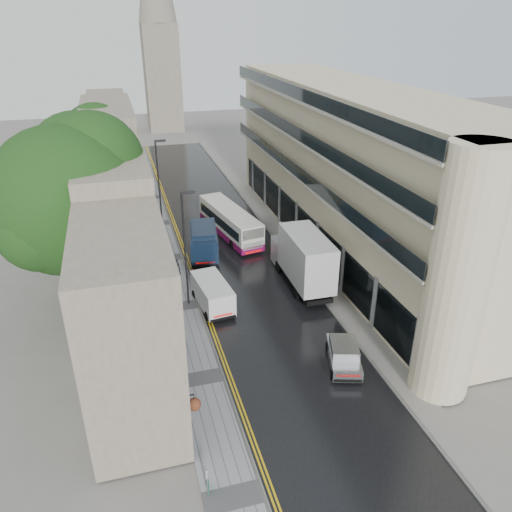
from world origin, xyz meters
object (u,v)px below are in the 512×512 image
white_lorry (297,272)px  pedestrian (176,270)px  estate_sign (207,483)px  silver_hatchback (333,368)px  lamp_post_near (185,250)px  lamp_post_far (159,188)px  tree_far (82,178)px  tree_near (70,225)px  white_van (207,307)px  navy_van (192,250)px  cream_bus (232,235)px

white_lorry → pedestrian: bearing=149.9°
pedestrian → estate_sign: size_ratio=2.11×
silver_hatchback → lamp_post_near: bearing=140.1°
white_lorry → pedestrian: (-8.25, 4.94, -1.15)m
lamp_post_near → lamp_post_far: bearing=98.6°
tree_far → pedestrian: tree_far is taller
tree_near → white_lorry: (15.18, -1.90, -4.68)m
tree_near → lamp_post_far: tree_near is taller
white_van → silver_hatchback: bearing=-60.7°
white_lorry → lamp_post_far: size_ratio=0.96×
tree_far → silver_hatchback: (13.82, -24.13, -5.47)m
tree_near → pedestrian: (6.93, 3.04, -5.84)m
tree_far → navy_van: tree_far is taller
pedestrian → white_lorry: bearing=151.2°
cream_bus → tree_far: bearing=147.2°
tree_far → navy_van: size_ratio=2.17×
cream_bus → silver_hatchback: 19.20m
cream_bus → white_van: bearing=-122.5°
navy_van → lamp_post_near: bearing=-93.9°
tree_far → lamp_post_near: tree_far is taller
tree_near → tree_far: size_ratio=1.11×
estate_sign → white_lorry: bearing=68.4°
white_van → estate_sign: (-2.65, -13.71, -0.48)m
estate_sign → silver_hatchback: bearing=44.6°
tree_near → silver_hatchback: (14.12, -11.13, -6.19)m
navy_van → estate_sign: bearing=-89.7°
white_lorry → lamp_post_near: (-7.87, 1.36, 2.15)m
navy_van → estate_sign: 22.54m
white_lorry → pedestrian: white_lorry is taller
estate_sign → navy_van: bearing=93.6°
tree_near → navy_van: 11.63m
navy_van → lamp_post_far: lamp_post_far is taller
navy_van → estate_sign: (-3.01, -22.32, -0.90)m
tree_far → lamp_post_far: size_ratio=1.40×
tree_near → pedestrian: tree_near is taller
silver_hatchback → pedestrian: (-7.19, 14.17, 0.35)m
white_lorry → white_van: (-6.94, -1.12, -1.20)m
lamp_post_near → lamp_post_far: (-0.32, 14.00, 0.17)m
white_lorry → estate_sign: size_ratio=9.13×
estate_sign → tree_far: bearing=111.4°
lamp_post_near → lamp_post_far: 14.01m
tree_near → white_lorry: 16.00m
navy_van → pedestrian: size_ratio=2.90×
tree_far → white_van: 18.61m
tree_near → tree_far: tree_near is taller
estate_sign → tree_near: bearing=119.8°
white_van → navy_van: bearing=81.0°
cream_bus → pedestrian: size_ratio=5.09×
lamp_post_near → pedestrian: bearing=103.3°
lamp_post_far → cream_bus: bearing=-45.5°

